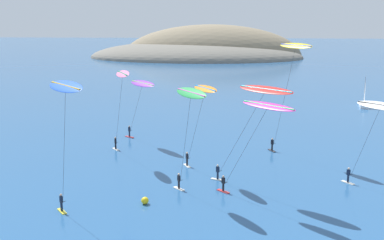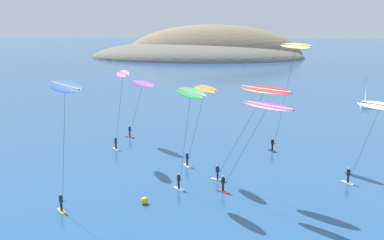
{
  "view_description": "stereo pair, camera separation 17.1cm",
  "coord_description": "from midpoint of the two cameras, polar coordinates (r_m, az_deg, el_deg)",
  "views": [
    {
      "loc": [
        -3.13,
        -29.63,
        17.6
      ],
      "look_at": [
        -6.58,
        22.29,
        5.83
      ],
      "focal_mm": 45.0,
      "sensor_mm": 36.0,
      "label": 1
    },
    {
      "loc": [
        -2.96,
        -29.61,
        17.6
      ],
      "look_at": [
        -6.58,
        22.29,
        5.83
      ],
      "focal_mm": 45.0,
      "sensor_mm": 36.0,
      "label": 2
    }
  ],
  "objects": [
    {
      "name": "kitesurfer_orange",
      "position": [
        50.76,
        1.42,
        2.71
      ],
      "size": [
        4.38,
        6.76,
        10.06
      ],
      "color": "silver",
      "rests_on": "ground"
    },
    {
      "name": "kitesurfer_magenta",
      "position": [
        43.14,
        8.57,
        0.72
      ],
      "size": [
        7.0,
        6.71,
        9.78
      ],
      "color": "red",
      "rests_on": "ground"
    },
    {
      "name": "kitesurfer_yellow",
      "position": [
        58.74,
        12.02,
        7.35
      ],
      "size": [
        4.55,
        5.58,
        14.03
      ],
      "color": "#2D2D33",
      "rests_on": "ground"
    },
    {
      "name": "kitesurfer_purple",
      "position": [
        64.88,
        -5.91,
        3.84
      ],
      "size": [
        5.62,
        6.16,
        8.61
      ],
      "color": "red",
      "rests_on": "ground"
    },
    {
      "name": "kitesurfer_white",
      "position": [
        50.03,
        21.23,
        0.78
      ],
      "size": [
        4.8,
        5.15,
        9.09
      ],
      "color": "silver",
      "rests_on": "ground"
    },
    {
      "name": "kitesurfer_red",
      "position": [
        46.12,
        8.39,
        2.81
      ],
      "size": [
        8.02,
        6.79,
        10.74
      ],
      "color": "silver",
      "rests_on": "ground"
    },
    {
      "name": "kitesurfer_green",
      "position": [
        44.77,
        -0.18,
        2.19
      ],
      "size": [
        3.98,
        5.23,
        10.69
      ],
      "color": "silver",
      "rests_on": "ground"
    },
    {
      "name": "sailboat_near",
      "position": [
        96.64,
        19.81,
        1.88
      ],
      "size": [
        2.33,
        5.97,
        5.7
      ],
      "color": "white",
      "rests_on": "ground"
    },
    {
      "name": "kitesurfer_blue",
      "position": [
        40.61,
        -14.73,
        2.84
      ],
      "size": [
        4.86,
        5.11,
        12.09
      ],
      "color": "yellow",
      "rests_on": "ground"
    },
    {
      "name": "headland_island",
      "position": [
        190.46,
        1.68,
        7.44
      ],
      "size": [
        82.83,
        44.82,
        25.42
      ],
      "color": "#84755B",
      "rests_on": "ground"
    },
    {
      "name": "marker_buoy",
      "position": [
        45.74,
        -5.53,
        -9.48
      ],
      "size": [
        0.7,
        0.7,
        0.7
      ],
      "primitive_type": "sphere",
      "color": "yellow",
      "rests_on": "ground"
    },
    {
      "name": "kitesurfer_pink",
      "position": [
        57.27,
        -8.21,
        4.51
      ],
      "size": [
        4.35,
        7.57,
        10.93
      ],
      "color": "silver",
      "rests_on": "ground"
    }
  ]
}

